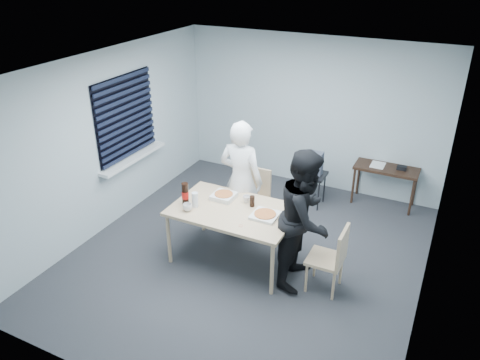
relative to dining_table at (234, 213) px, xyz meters
The scene contains 19 objects.
room 2.25m from the dining_table, 164.93° to the left, with size 5.00×5.00×5.00m.
dining_table is the anchor object (origin of this frame).
chair_far 1.00m from the dining_table, 97.87° to the left, with size 0.42×0.42×0.89m.
chair_right 1.38m from the dining_table, ahead, with size 0.42×0.42×0.89m.
person_white 0.64m from the dining_table, 107.06° to the left, with size 0.65×0.42×1.77m, color white.
person_black 0.97m from the dining_table, ahead, with size 0.86×0.47×1.77m, color black.
side_table 2.87m from the dining_table, 58.10° to the left, with size 1.00×0.44×0.67m.
stool 1.99m from the dining_table, 76.44° to the left, with size 0.40×0.40×0.56m.
backpack 1.96m from the dining_table, 76.36° to the left, with size 0.27×0.20×0.38m.
pizza_box_a 0.34m from the dining_table, 141.14° to the left, with size 0.29×0.29×0.07m.
pizza_box_b 0.45m from the dining_table, ahead, with size 0.33×0.33×0.05m.
mug_a 0.60m from the dining_table, 150.37° to the right, with size 0.12×0.12×0.10m, color silver.
mug_b 0.27m from the dining_table, 73.78° to the left, with size 0.10×0.10×0.09m, color silver.
cola_glass 0.29m from the dining_table, 43.67° to the left, with size 0.07×0.07×0.15m, color black.
soda_bottle 0.69m from the dining_table, 166.97° to the right, with size 0.09×0.09×0.30m.
plastic_cups 0.53m from the dining_table, 162.10° to the right, with size 0.08×0.08×0.20m, color silver.
rubber_band 0.42m from the dining_table, 51.02° to the right, with size 0.05×0.05×0.00m, color red.
papers 2.82m from the dining_table, 60.98° to the left, with size 0.22×0.29×0.00m, color white.
black_box 3.01m from the dining_table, 54.73° to the left, with size 0.14×0.10×0.06m, color black.
Camera 1 is at (2.25, -4.83, 3.83)m, focal length 35.00 mm.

